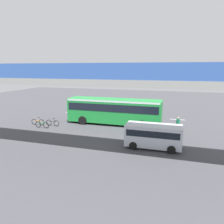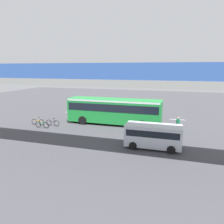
# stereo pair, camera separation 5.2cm
# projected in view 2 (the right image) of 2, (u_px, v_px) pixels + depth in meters

# --- Properties ---
(ground) EXTENTS (80.00, 80.00, 0.00)m
(ground) POSITION_uv_depth(u_px,v_px,m) (114.00, 121.00, 27.72)
(ground) COLOR #424247
(city_bus) EXTENTS (11.54, 2.85, 3.15)m
(city_bus) POSITION_uv_depth(u_px,v_px,m) (114.00, 109.00, 25.92)
(city_bus) COLOR #1E8C38
(city_bus) RESTS_ON ground
(parked_van) EXTENTS (4.80, 2.17, 2.05)m
(parked_van) POSITION_uv_depth(u_px,v_px,m) (153.00, 135.00, 18.34)
(parked_van) COLOR #B7BCC6
(parked_van) RESTS_ON ground
(bicycle_orange) EXTENTS (1.77, 0.44, 0.96)m
(bicycle_orange) POSITION_uv_depth(u_px,v_px,m) (38.00, 122.00, 25.89)
(bicycle_orange) COLOR black
(bicycle_orange) RESTS_ON ground
(bicycle_black) EXTENTS (1.77, 0.44, 0.96)m
(bicycle_black) POSITION_uv_depth(u_px,v_px,m) (53.00, 123.00, 25.44)
(bicycle_black) COLOR black
(bicycle_black) RESTS_ON ground
(bicycle_green) EXTENTS (1.77, 0.44, 0.96)m
(bicycle_green) POSITION_uv_depth(u_px,v_px,m) (42.00, 125.00, 24.59)
(bicycle_green) COLOR black
(bicycle_green) RESTS_ON ground
(pedestrian) EXTENTS (0.38, 0.38, 1.79)m
(pedestrian) POSITION_uv_depth(u_px,v_px,m) (178.00, 125.00, 22.43)
(pedestrian) COLOR #2D2D38
(pedestrian) RESTS_ON ground
(lane_dash_leftmost) EXTENTS (2.00, 0.20, 0.01)m
(lane_dash_leftmost) POSITION_uv_depth(u_px,v_px,m) (178.00, 120.00, 28.58)
(lane_dash_leftmost) COLOR silver
(lane_dash_leftmost) RESTS_ON ground
(lane_dash_left) EXTENTS (2.00, 0.20, 0.01)m
(lane_dash_left) POSITION_uv_depth(u_px,v_px,m) (148.00, 118.00, 29.72)
(lane_dash_left) COLOR silver
(lane_dash_left) RESTS_ON ground
(lane_dash_centre) EXTENTS (2.00, 0.20, 0.01)m
(lane_dash_centre) POSITION_uv_depth(u_px,v_px,m) (120.00, 116.00, 30.87)
(lane_dash_centre) COLOR silver
(lane_dash_centre) RESTS_ON ground
(lane_dash_right) EXTENTS (2.00, 0.20, 0.01)m
(lane_dash_right) POSITION_uv_depth(u_px,v_px,m) (95.00, 114.00, 32.02)
(lane_dash_right) COLOR silver
(lane_dash_right) RESTS_ON ground
(lane_dash_rightmost) EXTENTS (2.00, 0.20, 0.01)m
(lane_dash_rightmost) POSITION_uv_depth(u_px,v_px,m) (71.00, 112.00, 33.16)
(lane_dash_rightmost) COLOR silver
(lane_dash_rightmost) RESTS_ON ground
(pedestrian_overpass) EXTENTS (28.67, 2.60, 7.20)m
(pedestrian_overpass) POSITION_uv_depth(u_px,v_px,m) (74.00, 87.00, 16.31)
(pedestrian_overpass) COLOR gray
(pedestrian_overpass) RESTS_ON ground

